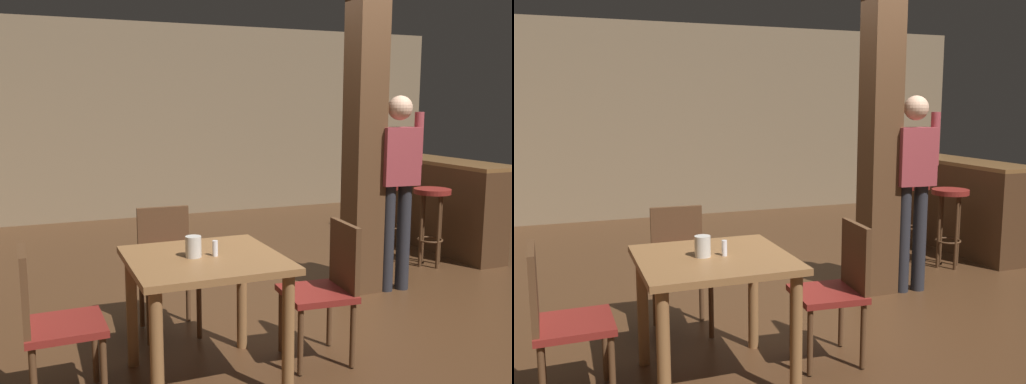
# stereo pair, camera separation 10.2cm
# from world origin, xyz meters

# --- Properties ---
(ground_plane) EXTENTS (10.80, 10.80, 0.00)m
(ground_plane) POSITION_xyz_m (0.00, 0.00, 0.00)
(ground_plane) COLOR #422816
(wall_back) EXTENTS (8.00, 0.10, 2.80)m
(wall_back) POSITION_xyz_m (0.00, 4.50, 1.40)
(wall_back) COLOR #756047
(wall_back) RESTS_ON ground_plane
(pillar) EXTENTS (0.28, 0.28, 2.80)m
(pillar) POSITION_xyz_m (0.31, 0.40, 1.40)
(pillar) COLOR #4C301C
(pillar) RESTS_ON ground_plane
(dining_table) EXTENTS (0.88, 0.88, 0.77)m
(dining_table) POSITION_xyz_m (-1.47, -0.72, 0.63)
(dining_table) COLOR brown
(dining_table) RESTS_ON ground_plane
(chair_north) EXTENTS (0.44, 0.44, 0.89)m
(chair_north) POSITION_xyz_m (-1.50, 0.14, 0.51)
(chair_north) COLOR maroon
(chair_north) RESTS_ON ground_plane
(chair_east) EXTENTS (0.45, 0.45, 0.89)m
(chair_east) POSITION_xyz_m (-0.66, -0.73, 0.51)
(chair_east) COLOR maroon
(chair_east) RESTS_ON ground_plane
(chair_west) EXTENTS (0.43, 0.43, 0.89)m
(chair_west) POSITION_xyz_m (-2.34, -0.69, 0.51)
(chair_west) COLOR maroon
(chair_west) RESTS_ON ground_plane
(napkin_cup) EXTENTS (0.09, 0.09, 0.12)m
(napkin_cup) POSITION_xyz_m (-1.54, -0.71, 0.83)
(napkin_cup) COLOR beige
(napkin_cup) RESTS_ON dining_table
(salt_shaker) EXTENTS (0.03, 0.03, 0.09)m
(salt_shaker) POSITION_xyz_m (-1.41, -0.74, 0.82)
(salt_shaker) COLOR silver
(salt_shaker) RESTS_ON dining_table
(standing_person) EXTENTS (0.47, 0.23, 1.72)m
(standing_person) POSITION_xyz_m (0.59, 0.29, 1.00)
(standing_person) COLOR maroon
(standing_person) RESTS_ON ground_plane
(bar_counter) EXTENTS (0.56, 1.92, 1.02)m
(bar_counter) POSITION_xyz_m (1.95, 1.43, 0.52)
(bar_counter) COLOR brown
(bar_counter) RESTS_ON ground_plane
(bar_stool_near) EXTENTS (0.37, 0.37, 0.80)m
(bar_stool_near) POSITION_xyz_m (1.39, 0.80, 0.61)
(bar_stool_near) COLOR maroon
(bar_stool_near) RESTS_ON ground_plane
(bar_stool_mid) EXTENTS (0.33, 0.33, 0.75)m
(bar_stool_mid) POSITION_xyz_m (1.47, 1.52, 0.56)
(bar_stool_mid) COLOR maroon
(bar_stool_mid) RESTS_ON ground_plane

